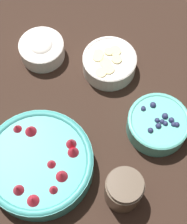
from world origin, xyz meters
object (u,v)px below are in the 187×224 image
object	(u,v)px
bowl_strawberries	(39,163)
bowl_blueberries	(158,124)
bowl_cream	(42,48)
bowl_bananas	(109,62)
jar_chocolate	(124,190)

from	to	relation	value
bowl_strawberries	bowl_blueberries	size ratio (longest dim) A/B	1.69
bowl_cream	bowl_bananas	bearing A→B (deg)	-143.92
bowl_strawberries	jar_chocolate	distance (m)	0.20
bowl_blueberries	bowl_cream	xyz separation A→B (m)	(0.36, 0.08, -0.00)
bowl_strawberries	bowl_blueberries	distance (m)	0.30
bowl_blueberries	jar_chocolate	world-z (taller)	jar_chocolate
bowl_blueberries	jar_chocolate	distance (m)	0.19
bowl_strawberries	jar_chocolate	xyz separation A→B (m)	(-0.17, -0.11, 0.01)
bowl_bananas	jar_chocolate	distance (m)	0.35
bowl_blueberries	bowl_cream	world-z (taller)	bowl_blueberries
bowl_bananas	bowl_strawberries	bearing A→B (deg)	109.18
bowl_strawberries	bowl_cream	bearing A→B (deg)	-37.40
bowl_cream	jar_chocolate	distance (m)	0.44
bowl_cream	bowl_blueberries	bearing A→B (deg)	-166.89
bowl_bananas	bowl_blueberries	bearing A→B (deg)	172.92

